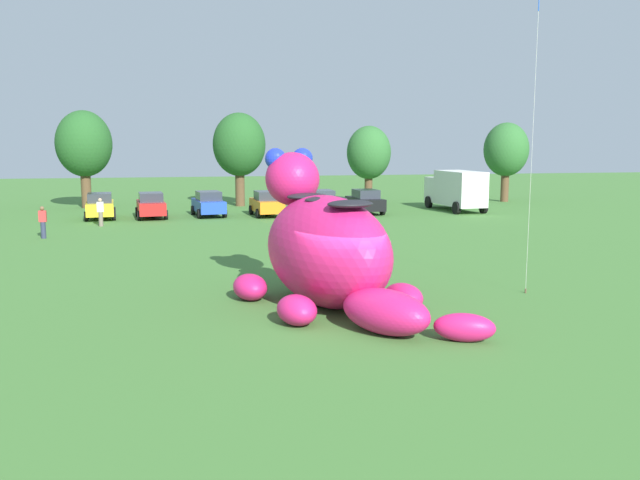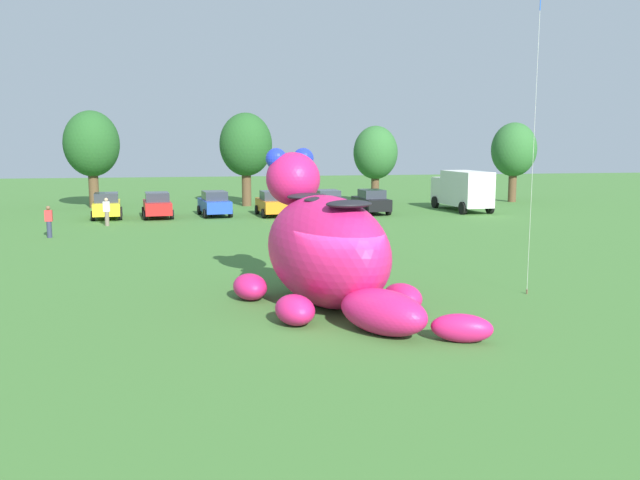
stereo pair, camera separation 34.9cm
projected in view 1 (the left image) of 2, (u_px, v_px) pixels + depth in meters
ground_plane at (341, 319)px, 19.37m from camera, size 160.00×160.00×0.00m
giant_inflatable_creature at (327, 249)px, 20.75m from camera, size 6.53×8.88×4.87m
car_yellow at (100, 206)px, 44.15m from camera, size 2.24×4.25×1.72m
car_red at (151, 205)px, 44.60m from camera, size 2.28×4.26×1.72m
car_blue at (208, 204)px, 45.71m from camera, size 2.38×4.30×1.72m
car_orange at (267, 204)px, 45.86m from camera, size 2.20×4.23×1.72m
car_white at (321, 202)px, 46.92m from camera, size 2.09×4.18×1.72m
car_black at (365, 201)px, 47.39m from camera, size 2.16×4.21×1.72m
box_truck at (456, 189)px, 49.28m from camera, size 2.71×6.52×2.95m
tree_left at (84, 144)px, 50.79m from camera, size 4.19×4.19×7.43m
tree_mid_left at (239, 145)px, 52.35m from camera, size 4.12×4.12×7.32m
tree_centre_left at (369, 153)px, 53.90m from camera, size 3.57×3.57×6.34m
tree_centre at (506, 150)px, 56.34m from camera, size 3.75×3.75×6.66m
spectator_near_inflatable at (101, 212)px, 40.26m from camera, size 0.38×0.26×1.71m
spectator_mid_field at (43, 222)px, 35.26m from camera, size 0.38×0.26×1.71m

